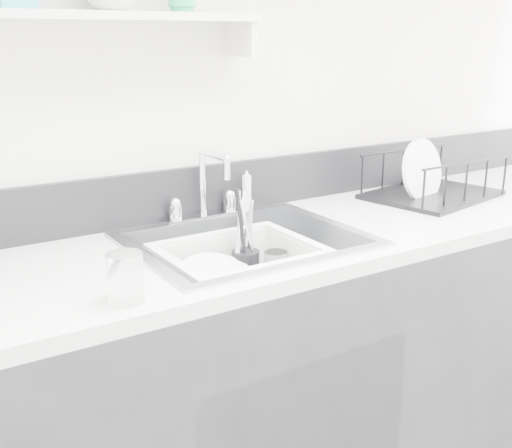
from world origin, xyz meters
TOP-DOWN VIEW (x-y plane):
  - counter_run at (0.00, 1.19)m, footprint 3.20×0.62m
  - backsplash at (0.00, 1.49)m, footprint 3.20×0.02m
  - sink at (0.00, 1.19)m, footprint 0.64×0.52m
  - faucet at (0.00, 1.44)m, footprint 0.26×0.18m
  - side_sprayer at (0.16, 1.44)m, footprint 0.03×0.03m
  - wall_shelf at (-0.35, 1.42)m, footprint 1.00×0.16m
  - wash_tub at (-0.04, 1.16)m, footprint 0.44×0.37m
  - plate_stack at (-0.09, 1.17)m, footprint 0.28×0.27m
  - utensil_cup at (0.03, 1.24)m, footprint 0.08×0.08m
  - ladle at (-0.07, 1.17)m, footprint 0.22×0.28m
  - tumbler_in_tub at (0.10, 1.20)m, footprint 0.09×0.09m
  - tumbler_counter at (-0.44, 0.97)m, footprint 0.08×0.08m
  - dish_rack at (0.82, 1.26)m, footprint 0.50×0.41m
  - bowl_small at (0.07, 1.12)m, footprint 0.12×0.12m

SIDE VIEW (x-z plane):
  - counter_run at x=0.00m, z-range 0.00..0.92m
  - bowl_small at x=0.07m, z-range 0.77..0.80m
  - plate_stack at x=-0.09m, z-range 0.74..0.85m
  - ladle at x=-0.07m, z-range 0.77..0.84m
  - tumbler_in_tub at x=0.10m, z-range 0.77..0.87m
  - utensil_cup at x=0.03m, z-range 0.69..0.96m
  - sink at x=0.00m, z-range 0.73..0.93m
  - wash_tub at x=-0.04m, z-range 0.75..0.91m
  - tumbler_counter at x=-0.44m, z-range 0.92..1.03m
  - faucet at x=0.00m, z-range 0.87..1.09m
  - side_sprayer at x=0.16m, z-range 0.92..1.06m
  - dish_rack at x=0.82m, z-range 0.92..1.08m
  - backsplash at x=0.00m, z-range 0.92..1.08m
  - wall_shelf at x=-0.35m, z-range 1.45..1.57m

